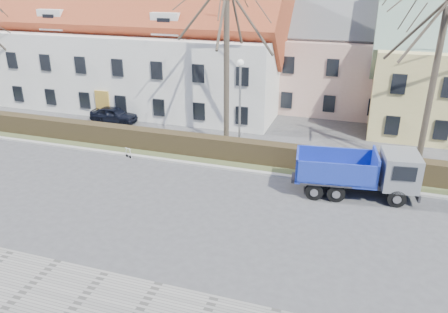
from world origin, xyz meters
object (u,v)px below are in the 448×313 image
(dump_truck, at_px, (351,172))
(cart_frame, at_px, (126,152))
(parked_car_a, at_px, (114,115))
(streetlight, at_px, (240,108))

(dump_truck, bearing_deg, cart_frame, 169.04)
(dump_truck, bearing_deg, parked_car_a, 152.29)
(cart_frame, xyz_separation_m, parked_car_a, (-4.32, 5.77, 0.27))
(dump_truck, xyz_separation_m, streetlight, (-6.95, 3.39, 1.78))
(dump_truck, xyz_separation_m, cart_frame, (-13.59, 0.82, -0.92))
(streetlight, xyz_separation_m, parked_car_a, (-10.96, 3.20, -2.43))
(dump_truck, height_order, cart_frame, dump_truck)
(streetlight, height_order, cart_frame, streetlight)
(dump_truck, relative_size, cart_frame, 8.26)
(streetlight, relative_size, parked_car_a, 1.68)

